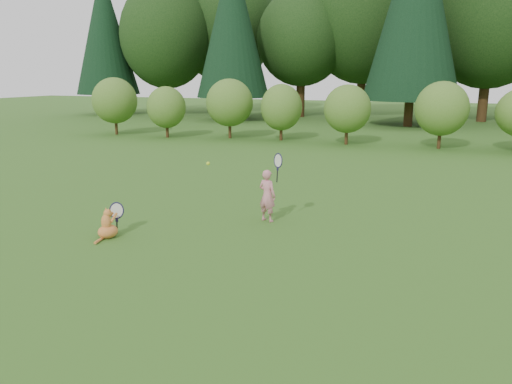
% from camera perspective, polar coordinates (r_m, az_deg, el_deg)
% --- Properties ---
extents(ground, '(100.00, 100.00, 0.00)m').
position_cam_1_polar(ground, '(9.23, -2.93, -5.20)').
color(ground, '#2F5919').
rests_on(ground, ground).
extents(shrub_row, '(28.00, 3.00, 2.80)m').
position_cam_1_polar(shrub_row, '(21.36, 11.23, 8.94)').
color(shrub_row, '#466820').
rests_on(shrub_row, ground).
extents(child, '(0.61, 0.41, 1.60)m').
position_cam_1_polar(child, '(10.08, 1.34, -0.28)').
color(child, '#CE7B87').
rests_on(child, ground).
extents(cat, '(0.48, 0.78, 0.76)m').
position_cam_1_polar(cat, '(9.54, -16.59, -3.34)').
color(cat, '#B36622').
rests_on(cat, ground).
extents(tennis_ball, '(0.08, 0.08, 0.08)m').
position_cam_1_polar(tennis_ball, '(10.28, -5.49, 3.26)').
color(tennis_ball, '#C6D519').
rests_on(tennis_ball, ground).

